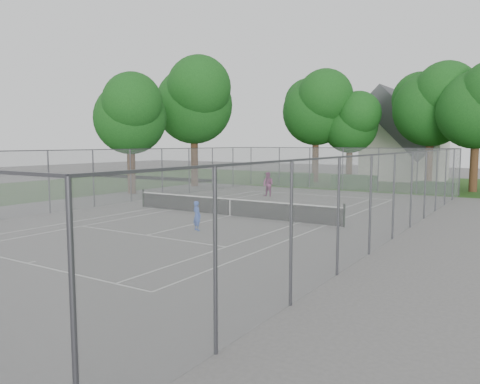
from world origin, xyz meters
The scene contains 17 objects.
ground centered at (0.00, 0.00, 0.00)m, with size 120.00×120.00×0.00m, color #605E5C.
grass_far centered at (0.00, 26.00, 0.00)m, with size 60.00×20.00×0.00m, color #1F4313.
court_markings centered at (0.00, 0.00, 0.01)m, with size 11.03×23.83×0.01m.
tennis_net centered at (0.00, 0.00, 0.51)m, with size 12.87×0.10×1.10m.
perimeter_fence centered at (0.00, 0.00, 1.81)m, with size 18.08×34.08×3.52m.
tree_far_left centered at (-4.94, 22.83, 7.54)m, with size 7.63×6.96×10.96m.
tree_far_midleft centered at (-1.69, 23.51, 6.02)m, with size 6.10×5.57×8.77m.
tree_far_midright centered at (5.76, 23.08, 7.39)m, with size 7.48×6.83×10.75m.
tree_far_right centered at (9.59, 20.87, 7.03)m, with size 7.12×6.50×10.24m.
tree_side_back centered at (-12.39, 12.78, 7.84)m, with size 7.94×7.25×11.41m.
tree_side_front centered at (-12.55, 5.10, 6.24)m, with size 6.33×5.78×9.09m.
hedge_left centered at (-5.74, 18.32, 0.57)m, with size 4.53×1.36×1.13m, color #174215.
hedge_mid centered at (0.63, 18.15, 0.59)m, with size 3.75×1.07×1.18m, color #174215.
hedge_right centered at (7.15, 17.91, 0.45)m, with size 3.01×1.10×0.90m, color #174215.
house centered at (1.93, 30.01, 3.95)m, with size 7.89×6.11×9.82m.
girl_player centered at (1.10, -4.31, 0.67)m, with size 0.49×0.32×1.33m, color #2F50B3.
woman_player centered at (-2.72, 9.06, 0.90)m, with size 0.87×0.68×1.80m, color #832B63.
Camera 1 is at (13.87, -20.68, 3.91)m, focal length 35.00 mm.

